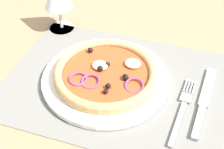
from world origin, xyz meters
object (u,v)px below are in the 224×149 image
object	(u,v)px
knife	(204,100)
plate	(105,79)
fork	(183,107)
pizza	(105,74)

from	to	relation	value
knife	plate	bearing A→B (deg)	96.17
plate	fork	bearing A→B (deg)	-7.97
knife	fork	bearing A→B (deg)	133.66
pizza	fork	xyz separation A→B (cm)	(16.82, -2.37, -1.93)
plate	fork	distance (cm)	17.01
fork	knife	size ratio (longest dim) A/B	0.90
plate	fork	xyz separation A→B (cm)	(16.85, -2.36, -0.31)
plate	pizza	size ratio (longest dim) A/B	1.24
fork	knife	bearing A→B (deg)	-45.99
pizza	knife	distance (cm)	20.64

